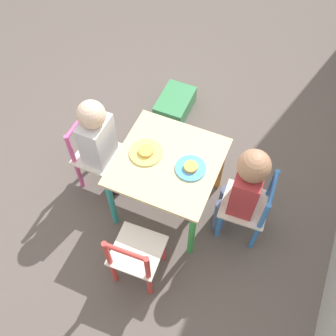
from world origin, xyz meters
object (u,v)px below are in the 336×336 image
object	(u,v)px
kids_table	(168,168)
chair_blue	(249,207)
plate_back	(191,168)
child_front	(100,140)
storage_bin	(175,104)
chair_pink	(96,155)
child_back	(244,187)
plate_front	(146,152)
chair_red	(136,256)

from	to	relation	value
kids_table	chair_blue	size ratio (longest dim) A/B	1.07
plate_back	child_front	bearing A→B (deg)	-90.39
storage_bin	chair_pink	bearing A→B (deg)	-16.92
chair_pink	storage_bin	bearing A→B (deg)	-16.41
child_back	plate_back	bearing A→B (deg)	-88.72
chair_pink	plate_front	distance (m)	0.42
chair_blue	plate_back	distance (m)	0.42
kids_table	child_back	distance (m)	0.43
child_front	plate_front	size ratio (longest dim) A/B	3.99
child_front	storage_bin	distance (m)	0.84
kids_table	child_back	size ratio (longest dim) A/B	0.75
kids_table	storage_bin	size ratio (longest dim) A/B	1.72
chair_red	child_front	distance (m)	0.69
chair_blue	child_front	distance (m)	0.93
chair_pink	chair_blue	size ratio (longest dim) A/B	1.00
plate_front	plate_back	size ratio (longest dim) A/B	1.10
chair_pink	plate_front	xyz separation A→B (m)	(0.00, 0.36, 0.23)
chair_pink	child_back	xyz separation A→B (m)	(-0.02, 0.91, 0.19)
chair_blue	plate_back	world-z (taller)	chair_blue
chair_red	child_front	xyz separation A→B (m)	(-0.49, -0.45, 0.18)
chair_pink	child_back	size ratio (longest dim) A/B	0.71
plate_back	child_back	bearing A→B (deg)	94.16
chair_red	child_back	xyz separation A→B (m)	(-0.51, 0.40, 0.19)
chair_blue	plate_back	size ratio (longest dim) A/B	3.13
kids_table	plate_front	size ratio (longest dim) A/B	3.03
chair_blue	plate_back	bearing A→B (deg)	-88.94
child_front	plate_front	bearing A→B (deg)	-90.23
kids_table	child_front	size ratio (longest dim) A/B	0.76
child_front	storage_bin	bearing A→B (deg)	-11.94
kids_table	plate_back	bearing A→B (deg)	90.00
chair_red	kids_table	bearing A→B (deg)	-90.00
plate_back	storage_bin	world-z (taller)	plate_back
chair_blue	chair_red	bearing A→B (deg)	-45.04
storage_bin	chair_red	bearing A→B (deg)	13.07
child_back	plate_front	bearing A→B (deg)	-90.68
chair_blue	plate_front	distance (m)	0.66
child_front	kids_table	bearing A→B (deg)	-90.00
child_back	storage_bin	world-z (taller)	child_back
chair_blue	child_front	xyz separation A→B (m)	(0.02, -0.91, 0.18)
chair_red	storage_bin	bearing A→B (deg)	-79.73
plate_front	child_back	bearing A→B (deg)	92.20
chair_pink	kids_table	bearing A→B (deg)	-90.00
child_back	storage_bin	xyz separation A→B (m)	(-0.72, -0.69, -0.38)
plate_back	chair_red	bearing A→B (deg)	-12.49
kids_table	chair_red	bearing A→B (deg)	2.80
chair_blue	plate_front	bearing A→B (deg)	-90.61
kids_table	chair_blue	xyz separation A→B (m)	(-0.02, 0.49, -0.14)
chair_pink	plate_front	world-z (taller)	chair_pink
chair_red	child_front	world-z (taller)	child_front
child_front	plate_front	xyz separation A→B (m)	(0.00, 0.29, 0.05)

